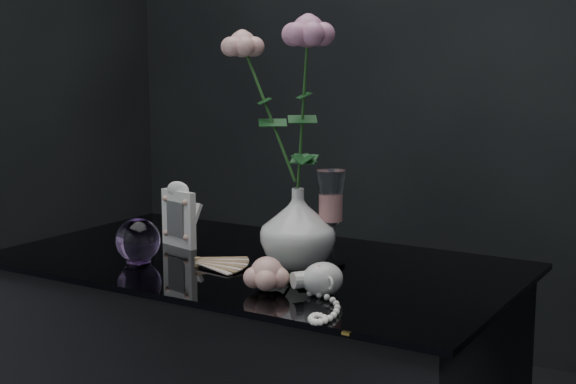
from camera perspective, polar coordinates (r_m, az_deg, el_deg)
The scene contains 8 objects.
vase at distance 1.58m, azimuth 0.70°, elevation -2.54°, with size 0.15×0.15×0.16m, color white.
wine_glass at distance 1.58m, azimuth 3.05°, elevation -1.88°, with size 0.06×0.06×0.19m, color white, non-canonical shape.
picture_frame at distance 1.77m, azimuth -7.79°, elevation -1.56°, with size 0.11×0.08×0.14m, color white, non-canonical shape.
paperweight at distance 1.64m, azimuth -10.62°, elevation -3.40°, with size 0.09×0.09×0.09m, color #B283D5, non-canonical shape.
paper_fan at distance 1.60m, azimuth -6.45°, elevation -4.89°, with size 0.20×0.16×0.02m, color beige, non-canonical shape.
loose_rose at distance 1.42m, azimuth -1.52°, elevation -5.84°, with size 0.14×0.18×0.06m, color #F4AB9D, non-canonical shape.
pearl_jar at distance 1.40m, azimuth 2.47°, elevation -6.10°, with size 0.20×0.21×0.06m, color silver, non-canonical shape.
roses at distance 1.56m, azimuth -0.36°, elevation 6.94°, with size 0.23×0.11×0.38m.
Camera 1 is at (0.88, -1.27, 1.16)m, focal length 50.00 mm.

